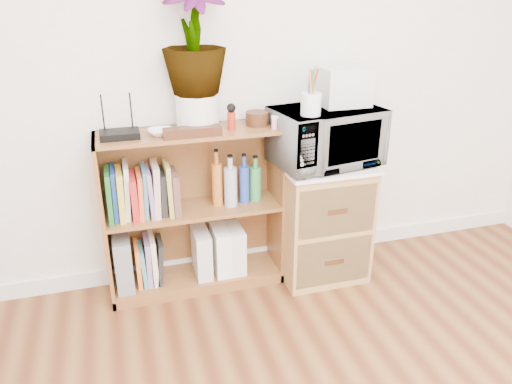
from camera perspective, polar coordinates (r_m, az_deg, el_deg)
name	(u,v)px	position (r m, az deg, el deg)	size (l,w,h in m)	color
skirting_board	(247,255)	(3.24, -1.02, -7.27)	(4.00, 0.02, 0.10)	white
bookshelf	(194,212)	(2.85, -7.11, -2.26)	(1.00, 0.30, 0.95)	brown
wicker_unit	(320,220)	(3.04, 7.34, -3.23)	(0.50, 0.45, 0.70)	#9E7542
microwave	(326,136)	(2.83, 7.97, 6.31)	(0.58, 0.39, 0.32)	white
pen_cup	(311,104)	(2.62, 6.29, 9.96)	(0.11, 0.11, 0.12)	white
small_appliance	(343,86)	(2.86, 9.97, 11.81)	(0.26, 0.22, 0.21)	silver
router	(120,134)	(2.63, -15.32, 6.37)	(0.20, 0.13, 0.04)	black
white_bowl	(161,132)	(2.63, -10.85, 6.75)	(0.13, 0.13, 0.03)	white
plant_pot	(197,112)	(2.68, -6.73, 9.08)	(0.22, 0.22, 0.19)	white
potted_plant	(194,36)	(2.62, -7.14, 17.27)	(0.32, 0.32, 0.58)	#336729
trinket_box	(192,132)	(2.58, -7.31, 6.83)	(0.30, 0.07, 0.05)	#33180E
kokeshi_doll	(231,121)	(2.67, -2.83, 8.12)	(0.04, 0.04, 0.10)	#A82514
wooden_bowl	(257,118)	(2.76, 0.14, 8.41)	(0.13, 0.13, 0.07)	#331F0D
paint_jars	(280,124)	(2.70, 2.77, 7.81)	(0.10, 0.04, 0.05)	pink
file_box	(123,260)	(2.94, -14.94, -7.57)	(0.09, 0.25, 0.31)	gray
magazine_holder_left	(202,252)	(2.97, -6.23, -6.87)	(0.09, 0.23, 0.28)	silver
magazine_holder_mid	(220,250)	(2.99, -4.08, -6.60)	(0.09, 0.22, 0.28)	white
magazine_holder_right	(235,248)	(3.01, -2.43, -6.38)	(0.09, 0.22, 0.28)	silver
cookbooks	(142,192)	(2.76, -12.88, 0.03)	(0.38, 0.20, 0.30)	#1A6422
liquor_bottles	(236,179)	(2.83, -2.28, 1.44)	(0.29, 0.07, 0.32)	#BA6622
lower_books	(149,261)	(2.96, -12.13, -7.70)	(0.16, 0.19, 0.28)	orange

